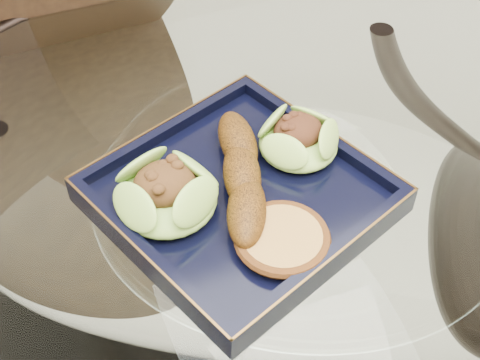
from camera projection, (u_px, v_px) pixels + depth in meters
name	position (u px, v px, depth m)	size (l,w,h in m)	color
dining_table	(288.00, 301.00, 0.85)	(1.13, 1.13, 0.77)	white
dining_chair	(97.00, 160.00, 1.11)	(0.42, 0.42, 0.96)	#321F10
navy_plate	(240.00, 199.00, 0.73)	(0.27, 0.27, 0.02)	black
lettuce_wrap_left	(167.00, 195.00, 0.70)	(0.11, 0.11, 0.04)	#6BA530
lettuce_wrap_right	(298.00, 141.00, 0.76)	(0.09, 0.09, 0.03)	olive
roasted_plantain	(242.00, 174.00, 0.72)	(0.19, 0.04, 0.04)	#62370A
crumb_patty	(282.00, 240.00, 0.67)	(0.09, 0.09, 0.02)	#B98A3D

